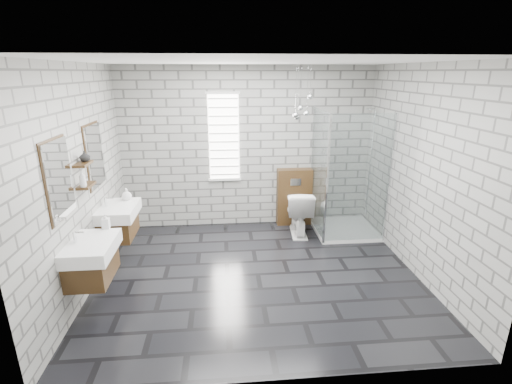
{
  "coord_description": "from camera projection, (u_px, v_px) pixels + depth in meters",
  "views": [
    {
      "loc": [
        -0.42,
        -4.36,
        2.59
      ],
      "look_at": [
        0.01,
        0.35,
        1.05
      ],
      "focal_mm": 26.0,
      "sensor_mm": 36.0,
      "label": 1
    }
  ],
  "objects": [
    {
      "name": "floor",
      "position": [
        258.0,
        275.0,
        4.97
      ],
      "size": [
        4.2,
        3.6,
        0.02
      ],
      "primitive_type": "cube",
      "color": "black",
      "rests_on": "ground"
    },
    {
      "name": "ceiling",
      "position": [
        258.0,
        60.0,
        4.13
      ],
      "size": [
        4.2,
        3.6,
        0.02
      ],
      "primitive_type": "cube",
      "color": "white",
      "rests_on": "wall_back"
    },
    {
      "name": "wall_back",
      "position": [
        248.0,
        149.0,
        6.27
      ],
      "size": [
        4.2,
        0.02,
        2.7
      ],
      "primitive_type": "cube",
      "color": "#989893",
      "rests_on": "floor"
    },
    {
      "name": "wall_front",
      "position": [
        281.0,
        241.0,
        2.84
      ],
      "size": [
        4.2,
        0.02,
        2.7
      ],
      "primitive_type": "cube",
      "color": "#989893",
      "rests_on": "floor"
    },
    {
      "name": "wall_left",
      "position": [
        80.0,
        182.0,
        4.37
      ],
      "size": [
        0.02,
        3.6,
        2.7
      ],
      "primitive_type": "cube",
      "color": "#989893",
      "rests_on": "floor"
    },
    {
      "name": "wall_right",
      "position": [
        422.0,
        173.0,
        4.73
      ],
      "size": [
        0.02,
        3.6,
        2.7
      ],
      "primitive_type": "cube",
      "color": "#989893",
      "rests_on": "floor"
    },
    {
      "name": "vanity_left",
      "position": [
        88.0,
        250.0,
        4.0
      ],
      "size": [
        0.47,
        0.7,
        1.57
      ],
      "color": "#422B14",
      "rests_on": "wall_left"
    },
    {
      "name": "vanity_right",
      "position": [
        116.0,
        212.0,
        5.07
      ],
      "size": [
        0.47,
        0.7,
        1.57
      ],
      "color": "#422B14",
      "rests_on": "wall_left"
    },
    {
      "name": "shelf_lower",
      "position": [
        86.0,
        185.0,
        4.34
      ],
      "size": [
        0.14,
        0.3,
        0.03
      ],
      "primitive_type": "cube",
      "color": "#422B14",
      "rests_on": "wall_left"
    },
    {
      "name": "shelf_upper",
      "position": [
        83.0,
        164.0,
        4.26
      ],
      "size": [
        0.14,
        0.3,
        0.03
      ],
      "primitive_type": "cube",
      "color": "#422B14",
      "rests_on": "wall_left"
    },
    {
      "name": "window",
      "position": [
        224.0,
        137.0,
        6.14
      ],
      "size": [
        0.56,
        0.05,
        1.48
      ],
      "color": "white",
      "rests_on": "wall_back"
    },
    {
      "name": "cistern_panel",
      "position": [
        294.0,
        197.0,
        6.49
      ],
      "size": [
        0.6,
        0.2,
        1.0
      ],
      "primitive_type": "cube",
      "color": "#422B14",
      "rests_on": "floor"
    },
    {
      "name": "flush_plate",
      "position": [
        296.0,
        182.0,
        6.3
      ],
      "size": [
        0.18,
        0.01,
        0.12
      ],
      "primitive_type": "cube",
      "color": "silver",
      "rests_on": "cistern_panel"
    },
    {
      "name": "shower_enclosure",
      "position": [
        342.0,
        205.0,
        6.06
      ],
      "size": [
        1.0,
        1.0,
        2.03
      ],
      "color": "white",
      "rests_on": "floor"
    },
    {
      "name": "pendant_cluster",
      "position": [
        302.0,
        109.0,
        5.71
      ],
      "size": [
        0.32,
        0.22,
        0.83
      ],
      "color": "silver",
      "rests_on": "ceiling"
    },
    {
      "name": "toilet",
      "position": [
        299.0,
        212.0,
        6.13
      ],
      "size": [
        0.48,
        0.78,
        0.76
      ],
      "primitive_type": "imported",
      "rotation": [
        0.0,
        0.0,
        3.06
      ],
      "color": "white",
      "rests_on": "floor"
    },
    {
      "name": "soap_bottle_a",
      "position": [
        106.0,
        221.0,
        4.29
      ],
      "size": [
        0.09,
        0.09,
        0.18
      ],
      "primitive_type": "imported",
      "rotation": [
        0.0,
        0.0,
        0.05
      ],
      "color": "#B2B2B2",
      "rests_on": "vanity_left"
    },
    {
      "name": "soap_bottle_b",
      "position": [
        127.0,
        194.0,
        5.25
      ],
      "size": [
        0.15,
        0.15,
        0.17
      ],
      "primitive_type": "imported",
      "rotation": [
        0.0,
        0.0,
        -0.14
      ],
      "color": "#B2B2B2",
      "rests_on": "vanity_right"
    },
    {
      "name": "soap_bottle_c",
      "position": [
        82.0,
        179.0,
        4.2
      ],
      "size": [
        0.08,
        0.08,
        0.19
      ],
      "primitive_type": "imported",
      "rotation": [
        0.0,
        0.0,
        -0.09
      ],
      "color": "#B2B2B2",
      "rests_on": "shelf_lower"
    },
    {
      "name": "vase",
      "position": [
        85.0,
        156.0,
        4.29
      ],
      "size": [
        0.13,
        0.13,
        0.12
      ],
      "primitive_type": "imported",
      "rotation": [
        0.0,
        0.0,
        -0.13
      ],
      "color": "#B2B2B2",
      "rests_on": "shelf_upper"
    }
  ]
}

